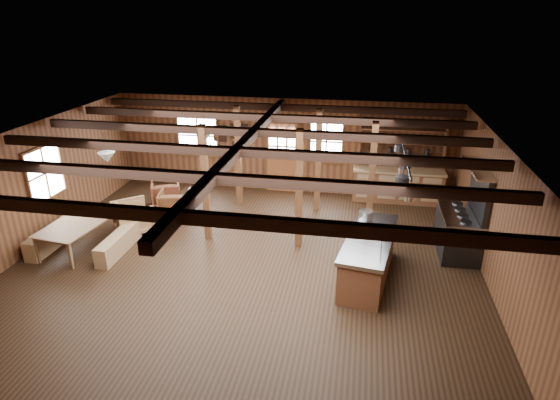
% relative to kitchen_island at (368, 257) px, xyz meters
% --- Properties ---
extents(room, '(10.04, 9.04, 2.84)m').
position_rel_kitchen_island_xyz_m(room, '(-2.60, 0.14, 0.92)').
color(room, black).
rests_on(room, ground).
extents(ceiling_joists, '(9.80, 8.82, 0.18)m').
position_rel_kitchen_island_xyz_m(ceiling_joists, '(-2.60, 0.32, 2.20)').
color(ceiling_joists, black).
rests_on(ceiling_joists, ceiling).
extents(timber_posts, '(3.95, 2.35, 2.80)m').
position_rel_kitchen_island_xyz_m(timber_posts, '(-2.08, 2.22, 0.92)').
color(timber_posts, '#482514').
rests_on(timber_posts, floor).
extents(back_door, '(1.02, 0.08, 2.15)m').
position_rel_kitchen_island_xyz_m(back_door, '(-2.60, 4.59, 0.40)').
color(back_door, brown).
rests_on(back_door, floor).
extents(window_back_left, '(1.32, 0.06, 1.32)m').
position_rel_kitchen_island_xyz_m(window_back_left, '(-5.20, 4.60, 1.12)').
color(window_back_left, white).
rests_on(window_back_left, wall_back).
extents(window_back_right, '(1.02, 0.06, 1.32)m').
position_rel_kitchen_island_xyz_m(window_back_right, '(-1.30, 4.60, 1.12)').
color(window_back_right, white).
rests_on(window_back_right, wall_back).
extents(window_left, '(0.14, 1.24, 1.32)m').
position_rel_kitchen_island_xyz_m(window_left, '(-7.56, 0.64, 1.12)').
color(window_left, white).
rests_on(window_left, wall_back).
extents(notice_boards, '(1.08, 0.03, 0.90)m').
position_rel_kitchen_island_xyz_m(notice_boards, '(-4.10, 4.59, 1.16)').
color(notice_boards, beige).
rests_on(notice_boards, wall_back).
extents(back_counter, '(2.55, 0.60, 2.45)m').
position_rel_kitchen_island_xyz_m(back_counter, '(0.80, 4.34, 0.12)').
color(back_counter, brown).
rests_on(back_counter, floor).
extents(pendant_lamps, '(1.86, 2.36, 0.66)m').
position_rel_kitchen_island_xyz_m(pendant_lamps, '(-4.85, 1.14, 1.77)').
color(pendant_lamps, '#29292C').
rests_on(pendant_lamps, ceiling).
extents(pot_rack, '(0.36, 3.00, 0.43)m').
position_rel_kitchen_island_xyz_m(pot_rack, '(0.54, 0.43, 1.82)').
color(pot_rack, '#29292C').
rests_on(pot_rack, ceiling).
extents(kitchen_island, '(1.25, 2.60, 1.20)m').
position_rel_kitchen_island_xyz_m(kitchen_island, '(0.00, 0.00, 0.00)').
color(kitchen_island, brown).
rests_on(kitchen_island, floor).
extents(step_stool, '(0.61, 0.52, 0.45)m').
position_rel_kitchen_island_xyz_m(step_stool, '(-0.16, 0.69, -0.25)').
color(step_stool, '#976E44').
rests_on(step_stool, floor).
extents(commercial_range, '(0.85, 1.66, 2.05)m').
position_rel_kitchen_island_xyz_m(commercial_range, '(2.05, 1.49, 0.18)').
color(commercial_range, '#29292C').
rests_on(commercial_range, floor).
extents(dining_table, '(1.27, 2.00, 0.66)m').
position_rel_kitchen_island_xyz_m(dining_table, '(-6.50, 0.09, -0.15)').
color(dining_table, brown).
rests_on(dining_table, floor).
extents(bench_wall, '(0.32, 1.69, 0.46)m').
position_rel_kitchen_island_xyz_m(bench_wall, '(-7.25, 0.09, -0.25)').
color(bench_wall, '#976E44').
rests_on(bench_wall, floor).
extents(bench_aisle, '(0.31, 1.63, 0.45)m').
position_rel_kitchen_island_xyz_m(bench_aisle, '(-5.59, 0.09, -0.25)').
color(bench_aisle, '#976E44').
rests_on(bench_aisle, floor).
extents(armchair_a, '(1.02, 1.03, 0.72)m').
position_rel_kitchen_island_xyz_m(armchair_a, '(-5.61, 2.87, -0.12)').
color(armchair_a, brown).
rests_on(armchair_a, floor).
extents(armchair_b, '(0.94, 0.96, 0.74)m').
position_rel_kitchen_island_xyz_m(armchair_b, '(-5.06, 2.18, -0.11)').
color(armchair_b, brown).
rests_on(armchair_b, floor).
extents(armchair_c, '(1.21, 1.21, 0.79)m').
position_rel_kitchen_island_xyz_m(armchair_c, '(-5.73, 1.14, -0.08)').
color(armchair_c, '#996F45').
rests_on(armchair_c, floor).
extents(counter_pot, '(0.31, 0.31, 0.19)m').
position_rel_kitchen_island_xyz_m(counter_pot, '(-0.09, 0.85, 0.55)').
color(counter_pot, silver).
rests_on(counter_pot, kitchen_island).
extents(bowl, '(0.25, 0.25, 0.06)m').
position_rel_kitchen_island_xyz_m(bowl, '(-0.21, 0.37, 0.49)').
color(bowl, silver).
rests_on(bowl, kitchen_island).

